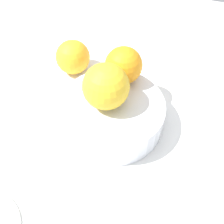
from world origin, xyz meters
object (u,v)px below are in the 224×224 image
Objects in this scene: fruit_bowl at (112,114)px; orange_loose_0 at (73,57)px; orange_in_bowl_0 at (107,85)px; orange_in_bowl_1 at (123,65)px.

fruit_bowl is 18.10cm from orange_loose_0.
orange_loose_0 is (-11.78, -12.19, -5.95)cm from orange_in_bowl_0.
fruit_bowl is 2.57× the size of orange_loose_0.
orange_loose_0 is at bearing -132.56° from fruit_bowl.
orange_in_bowl_0 reaches higher than orange_in_bowl_1.
fruit_bowl is at bearing 47.44° from orange_loose_0.
orange_in_bowl_1 is at bearing 172.18° from orange_in_bowl_0.
orange_in_bowl_0 is 1.09× the size of orange_loose_0.
orange_loose_0 is at bearing -134.02° from orange_in_bowl_0.
orange_in_bowl_1 is at bearing 68.28° from orange_loose_0.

